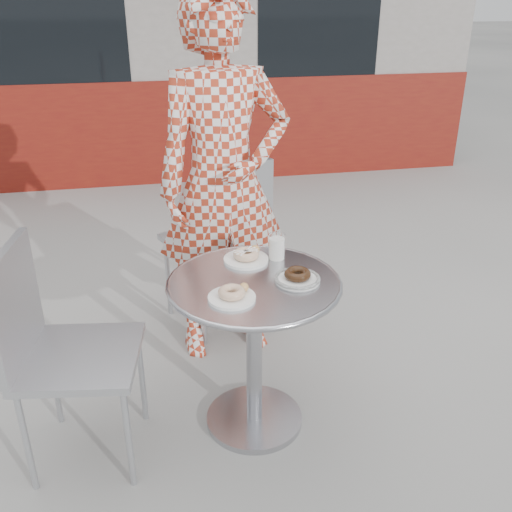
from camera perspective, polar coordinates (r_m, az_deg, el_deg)
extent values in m
plane|color=gray|center=(2.72, -1.28, -16.11)|extent=(60.00, 60.00, 0.00)
cube|color=gray|center=(7.62, -9.51, 22.78)|extent=(6.00, 4.00, 3.00)
cube|color=maroon|center=(5.84, -7.88, 12.26)|extent=(6.02, 0.20, 1.00)
cylinder|color=#BABABF|center=(2.71, -0.17, -15.89)|extent=(0.44, 0.44, 0.03)
cylinder|color=#BABABF|center=(2.49, -0.18, -9.89)|extent=(0.07, 0.07, 0.69)
cylinder|color=#BABABF|center=(2.31, -0.19, -2.74)|extent=(0.69, 0.69, 0.02)
torus|color=#BABABF|center=(2.31, -0.19, -2.74)|extent=(0.72, 0.72, 0.02)
cube|color=#B1B3B9|center=(3.22, -4.26, 1.57)|extent=(0.62, 0.62, 0.03)
cube|color=#B1B3B9|center=(2.95, -2.12, 4.62)|extent=(0.44, 0.22, 0.47)
cube|color=#B1B3B9|center=(2.38, -17.12, -9.65)|extent=(0.51, 0.51, 0.03)
cube|color=#B1B3B9|center=(2.32, -23.02, -4.60)|extent=(0.10, 0.45, 0.45)
imported|color=#A72F19|center=(2.82, -3.24, 7.19)|extent=(0.72, 0.52, 1.84)
cylinder|color=white|center=(2.47, -1.00, -0.35)|extent=(0.19, 0.19, 0.01)
torus|color=#C0774A|center=(2.46, -1.01, 0.17)|extent=(0.11, 0.11, 0.04)
sphere|color=#B77A3F|center=(2.50, -0.07, 0.67)|extent=(0.04, 0.04, 0.04)
cylinder|color=white|center=(2.17, -2.44, -4.19)|extent=(0.18, 0.18, 0.01)
torus|color=#C0774A|center=(2.16, -2.45, -3.65)|extent=(0.11, 0.11, 0.03)
sphere|color=#B77A3F|center=(2.19, -1.21, -3.15)|extent=(0.04, 0.04, 0.04)
cylinder|color=white|center=(2.31, 4.16, -2.35)|extent=(0.18, 0.18, 0.01)
torus|color=black|center=(2.30, 4.17, -1.81)|extent=(0.11, 0.11, 0.04)
torus|color=black|center=(2.31, 4.16, -2.26)|extent=(0.19, 0.19, 0.02)
cylinder|color=white|center=(2.47, 2.09, 0.75)|extent=(0.07, 0.07, 0.10)
cylinder|color=white|center=(2.47, 2.10, 0.95)|extent=(0.07, 0.07, 0.12)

